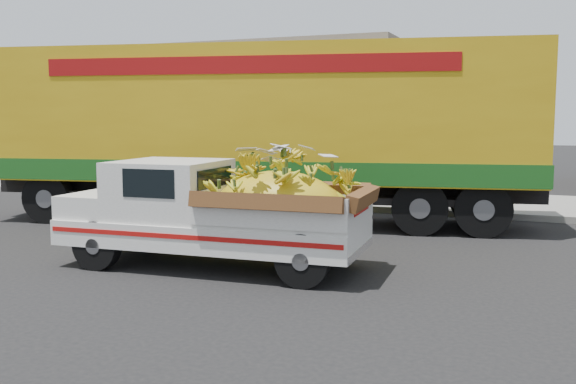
% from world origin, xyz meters
% --- Properties ---
extents(ground, '(100.00, 100.00, 0.00)m').
position_xyz_m(ground, '(0.00, 0.00, 0.00)').
color(ground, black).
rests_on(ground, ground).
extents(curb, '(60.00, 0.25, 0.15)m').
position_xyz_m(curb, '(0.00, 6.92, 0.07)').
color(curb, gray).
rests_on(curb, ground).
extents(sidewalk, '(60.00, 4.00, 0.14)m').
position_xyz_m(sidewalk, '(0.00, 9.02, 0.07)').
color(sidewalk, gray).
rests_on(sidewalk, ground).
extents(building_left, '(18.00, 6.00, 5.00)m').
position_xyz_m(building_left, '(-8.00, 14.92, 2.50)').
color(building_left, gray).
rests_on(building_left, ground).
extents(pickup_truck, '(4.78, 2.00, 1.64)m').
position_xyz_m(pickup_truck, '(1.44, 0.28, 0.88)').
color(pickup_truck, black).
rests_on(pickup_truck, ground).
extents(semi_trailer, '(12.08, 4.81, 3.80)m').
position_xyz_m(semi_trailer, '(-0.07, 4.47, 2.12)').
color(semi_trailer, black).
rests_on(semi_trailer, ground).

